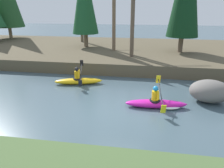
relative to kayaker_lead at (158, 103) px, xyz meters
name	(u,v)px	position (x,y,z in m)	size (l,w,h in m)	color
ground_plane	(114,112)	(-1.88, -0.73, -0.20)	(90.00, 90.00, 0.00)	#425660
riverbank_far	(133,52)	(-1.88, 10.08, 0.20)	(44.00, 11.97, 0.80)	brown
bare_tree_upstream	(81,13)	(-7.14, 12.56, 3.42)	(3.31, 3.27, 5.98)	brown
bare_tree_mid_upstream	(114,10)	(-3.31, 8.72, 3.78)	(3.71, 3.67, 6.75)	brown
bare_tree_mid_downstream	(134,5)	(-1.69, 6.63, 4.12)	(4.10, 4.05, 7.49)	brown
kayaker_lead	(158,103)	(0.00, 0.00, 0.00)	(2.79, 2.07, 1.20)	#C61999
kayaker_middle	(79,80)	(-4.43, 2.40, 0.02)	(2.78, 2.05, 1.20)	yellow
boulder_midstream	(210,91)	(2.38, 1.03, 0.33)	(1.86, 1.45, 1.05)	slate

